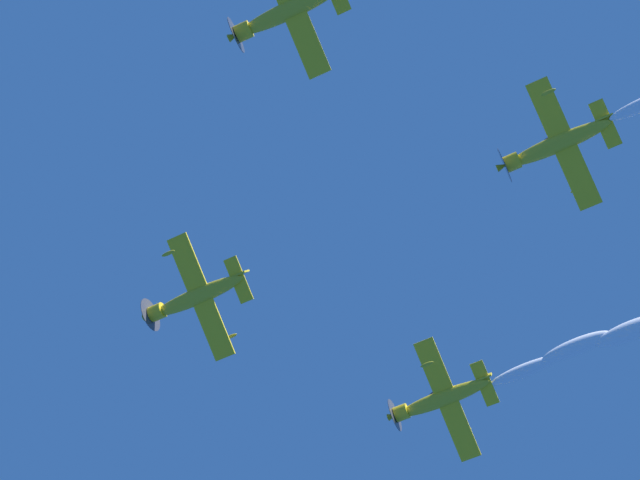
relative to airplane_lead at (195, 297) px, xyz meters
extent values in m
ellipsoid|color=gold|center=(0.21, 0.20, -0.03)|extent=(6.90, 6.43, 2.14)
cylinder|color=yellow|center=(-2.41, -2.25, 0.26)|extent=(1.81, 1.94, 1.67)
cone|color=yellow|center=(-2.98, -2.78, 0.32)|extent=(1.10, 1.13, 0.82)
cylinder|color=#3F3F47|center=(-2.85, -2.65, 0.30)|extent=(2.26, 2.73, 3.50)
cube|color=yellow|center=(0.33, 0.40, -0.23)|extent=(7.65, 7.98, 3.75)
ellipsoid|color=gold|center=(3.36, -3.04, -1.93)|extent=(1.03, 0.99, 0.45)
ellipsoid|color=gold|center=(-2.70, 3.84, 1.46)|extent=(1.03, 0.99, 0.45)
cube|color=yellow|center=(2.74, 2.54, -0.25)|extent=(3.10, 3.18, 1.43)
cube|color=gold|center=(2.97, 2.47, 0.30)|extent=(1.30, 1.36, 1.37)
ellipsoid|color=#1E232D|center=(0.10, -0.14, 0.45)|extent=(2.00, 1.98, 1.13)
ellipsoid|color=gold|center=(22.47, -1.37, 1.31)|extent=(6.85, 6.54, 1.61)
cylinder|color=yellow|center=(19.84, -3.83, 1.33)|extent=(1.87, 1.91, 1.61)
cone|color=yellow|center=(19.27, -4.36, 1.34)|extent=(1.13, 1.12, 0.77)
cylinder|color=#3F3F47|center=(19.40, -4.24, 1.34)|extent=(2.43, 2.62, 3.54)
cube|color=yellow|center=(22.59, -1.16, 1.13)|extent=(7.60, 7.97, 3.78)
ellipsoid|color=gold|center=(19.49, 2.18, 2.90)|extent=(1.03, 1.00, 0.37)
ellipsoid|color=#1E232D|center=(22.33, -1.74, 1.77)|extent=(2.02, 1.98, 1.02)
ellipsoid|color=gold|center=(-0.46, 21.25, -0.04)|extent=(6.94, 6.44, 2.11)
cylinder|color=yellow|center=(-3.08, 18.80, 0.22)|extent=(1.85, 1.96, 1.70)
cone|color=yellow|center=(-3.64, 18.27, 0.27)|extent=(1.12, 1.14, 0.83)
cylinder|color=#3F3F47|center=(-3.52, 18.39, 0.26)|extent=(2.33, 2.78, 3.58)
cube|color=yellow|center=(-0.34, 21.46, -0.24)|extent=(7.54, 7.85, 4.19)
ellipsoid|color=gold|center=(2.62, 18.08, -2.16)|extent=(1.04, 0.99, 0.44)
ellipsoid|color=gold|center=(-3.31, 24.84, 1.68)|extent=(1.04, 0.99, 0.44)
cube|color=yellow|center=(2.08, 23.58, -0.24)|extent=(3.06, 3.14, 1.58)
cube|color=gold|center=(2.32, 23.49, 0.30)|extent=(1.35, 1.40, 1.34)
ellipsoid|color=#1E232D|center=(-0.56, 20.89, 0.43)|extent=(2.02, 1.99, 1.14)
ellipsoid|color=gold|center=(21.47, 20.15, 0.29)|extent=(6.92, 6.50, 1.91)
cylinder|color=yellow|center=(18.84, 17.70, 0.45)|extent=(1.87, 1.95, 1.68)
cone|color=yellow|center=(18.27, 17.17, 0.48)|extent=(1.13, 1.14, 0.81)
cylinder|color=#3F3F47|center=(18.40, 17.29, 0.47)|extent=(2.40, 2.74, 3.60)
cube|color=yellow|center=(21.58, 20.37, 0.10)|extent=(7.50, 7.83, 4.26)
ellipsoid|color=gold|center=(24.57, 17.05, -1.88)|extent=(1.04, 1.00, 0.42)
ellipsoid|color=gold|center=(18.60, 23.69, 2.08)|extent=(1.04, 1.00, 0.42)
cube|color=yellow|center=(24.00, 22.49, 0.19)|extent=(3.04, 3.13, 1.60)
cube|color=gold|center=(24.24, 22.38, 0.73)|extent=(1.38, 1.39, 1.30)
ellipsoid|color=#1E232D|center=(21.36, 19.78, 0.75)|extent=(2.03, 1.99, 1.10)
ellipsoid|color=white|center=(4.26, 25.97, -0.18)|extent=(4.89, 4.66, 1.27)
ellipsoid|color=white|center=(7.74, 28.67, -0.37)|extent=(5.05, 4.84, 1.50)
ellipsoid|color=white|center=(10.65, 31.72, -0.71)|extent=(5.22, 5.02, 1.74)
camera|label=1|loc=(28.35, -1.56, -63.61)|focal=50.66mm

